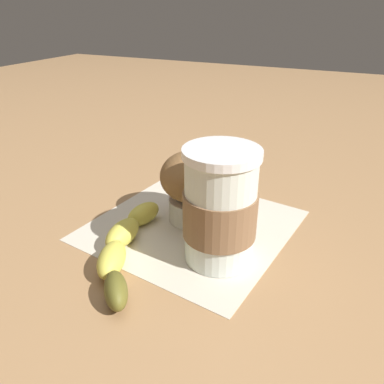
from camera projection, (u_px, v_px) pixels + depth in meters
ground_plane at (192, 225)px, 0.55m from camera, size 3.00×3.00×0.00m
paper_napkin at (192, 225)px, 0.55m from camera, size 0.30×0.30×0.00m
coffee_cup at (220, 208)px, 0.45m from camera, size 0.09×0.09×0.15m
muffin at (192, 183)px, 0.54m from camera, size 0.09×0.09×0.11m
banana at (123, 246)px, 0.47m from camera, size 0.11×0.21×0.03m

